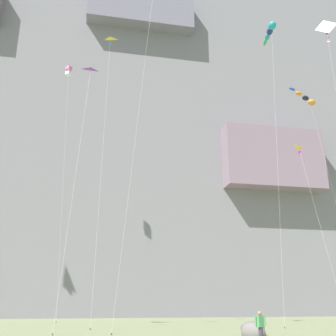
# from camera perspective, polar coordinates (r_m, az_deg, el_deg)

# --- Properties ---
(cliff_face) EXTENTS (180.00, 33.61, 83.67)m
(cliff_face) POSITION_cam_1_polar(r_m,az_deg,el_deg) (82.49, -5.46, 10.45)
(cliff_face) COLOR gray
(cliff_face) RESTS_ON ground
(boulder_mid_field) EXTENTS (2.02, 2.08, 0.87)m
(boulder_mid_field) POSITION_cam_1_polar(r_m,az_deg,el_deg) (28.63, 11.91, -21.35)
(boulder_mid_field) COLOR #605B59
(boulder_mid_field) RESTS_ON ground
(boulder_foreground_right) EXTENTS (1.46, 1.67, 1.00)m
(boulder_foreground_right) POSITION_cam_1_polar(r_m,az_deg,el_deg) (23.36, 12.01, -21.92)
(boulder_foreground_right) COLOR slate
(boulder_foreground_right) RESTS_ON ground
(spectator_watching_left) EXTENTS (0.57, 0.32, 1.61)m
(spectator_watching_left) POSITION_cam_1_polar(r_m,az_deg,el_deg) (22.00, 13.00, -21.14)
(spectator_watching_left) COLOR #38333D
(spectator_watching_left) RESTS_ON ground
(kite_box_far_right) EXTENTS (1.58, 1.75, 31.19)m
(kite_box_far_right) POSITION_cam_1_polar(r_m,az_deg,el_deg) (55.09, -13.94, 12.99)
(kite_box_far_right) COLOR pink
(kite_box_far_right) RESTS_ON ground
(kite_diamond_mid_right) EXTENTS (3.47, 4.81, 32.17)m
(kite_diamond_mid_right) POSITION_cam_1_polar(r_m,az_deg,el_deg) (49.79, 21.63, 17.54)
(kite_diamond_mid_right) COLOR white
(kite_diamond_mid_right) RESTS_ON ground
(kite_delta_mid_center) EXTENTS (1.26, 3.50, 15.35)m
(kite_delta_mid_center) POSITION_cam_1_polar(r_m,az_deg,el_deg) (38.73, 18.95, 1.19)
(kite_delta_mid_center) COLOR yellow
(kite_delta_mid_center) RESTS_ON ground
(kite_windsock_far_left) EXTENTS (3.54, 5.77, 31.80)m
(kite_windsock_far_left) POSITION_cam_1_polar(r_m,az_deg,el_deg) (49.38, 14.28, 18.30)
(kite_windsock_far_left) COLOR teal
(kite_windsock_far_left) RESTS_ON ground
(kite_delta_upper_left) EXTENTS (1.81, 4.46, 22.17)m
(kite_delta_upper_left) POSITION_cam_1_polar(r_m,az_deg,el_deg) (37.69, -11.15, 12.10)
(kite_delta_upper_left) COLOR purple
(kite_delta_upper_left) RESTS_ON ground
(kite_windsock_low_left) EXTENTS (6.43, 3.86, 30.53)m
(kite_windsock_low_left) POSITION_cam_1_polar(r_m,az_deg,el_deg) (62.08, 19.02, 9.30)
(kite_windsock_low_left) COLOR orange
(kite_windsock_low_left) RESTS_ON ground
(kite_delta_front_field) EXTENTS (1.32, 4.27, 29.18)m
(kite_delta_front_field) POSITION_cam_1_polar(r_m,az_deg,el_deg) (44.91, -8.41, 15.78)
(kite_delta_front_field) COLOR yellow
(kite_delta_front_field) RESTS_ON ground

